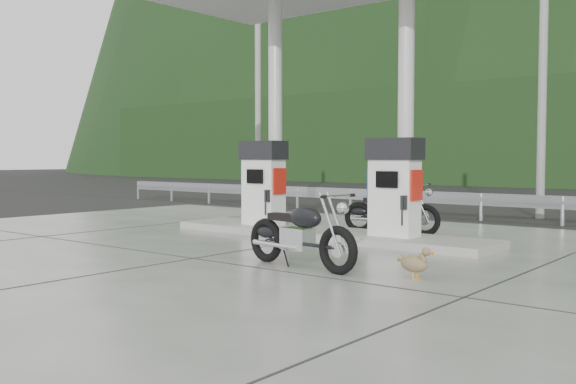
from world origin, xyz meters
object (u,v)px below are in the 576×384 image
Objects in this scene: gas_pump_left at (263,183)px; gas_pump_right at (394,187)px; motorcycle_right at (300,235)px; motorcycle_left at (391,212)px; duck at (414,264)px.

gas_pump_left is 3.20m from gas_pump_right.
gas_pump_left is 0.89× the size of motorcycle_right.
gas_pump_right is 1.71m from motorcycle_left.
motorcycle_left is (-0.85, 1.36, -0.59)m from gas_pump_right.
duck is at bearing 17.31° from motorcycle_right.
motorcycle_left is at bearing 111.29° from motorcycle_right.
gas_pump_right reaches higher than motorcycle_left.
duck is at bearing -28.85° from gas_pump_left.
gas_pump_left and gas_pump_right have the same top height.
gas_pump_right is (3.20, 0.00, 0.00)m from gas_pump_left.
motorcycle_left reaches higher than duck.
duck is at bearing -55.95° from gas_pump_right.
gas_pump_left is at bearing -159.78° from motorcycle_left.
motorcycle_right is at bearing -157.43° from duck.
motorcycle_left is 0.98× the size of motorcycle_right.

